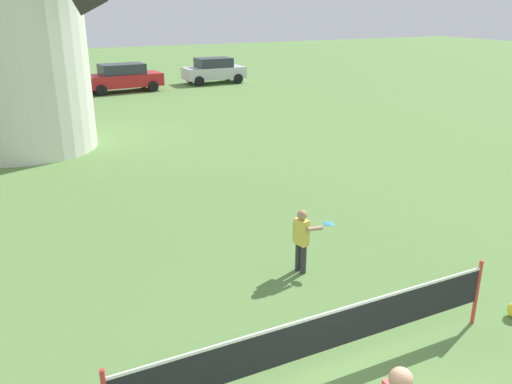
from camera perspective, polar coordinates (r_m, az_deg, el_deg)
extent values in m
cylinder|color=red|center=(8.94, 22.85, -10.02)|extent=(0.06, 0.06, 1.10)
cube|color=black|center=(7.19, 7.36, -15.01)|extent=(5.60, 0.01, 0.55)
cube|color=white|center=(7.03, 7.47, -13.03)|extent=(5.60, 0.02, 0.04)
sphere|color=tan|center=(5.43, 15.45, -19.01)|extent=(0.23, 0.23, 0.23)
cylinder|color=#333338|center=(9.96, 4.61, -7.01)|extent=(0.11, 0.11, 0.56)
cylinder|color=#333338|center=(9.87, 5.16, -7.29)|extent=(0.11, 0.11, 0.56)
cube|color=#E5CC4C|center=(9.68, 4.98, -4.35)|extent=(0.20, 0.30, 0.50)
sphere|color=tan|center=(9.55, 5.03, -2.50)|extent=(0.19, 0.19, 0.19)
cylinder|color=tan|center=(9.81, 4.26, -4.13)|extent=(0.08, 0.08, 0.37)
cylinder|color=tan|center=(9.66, 6.36, -3.98)|extent=(0.39, 0.16, 0.14)
cylinder|color=#338CCC|center=(9.76, 6.98, -3.76)|extent=(0.22, 0.07, 0.04)
ellipsoid|color=#338CCC|center=(9.90, 7.88, -3.43)|extent=(0.23, 0.27, 0.03)
cylinder|color=black|center=(31.61, -23.45, 10.09)|extent=(0.60, 0.19, 0.60)
cylinder|color=black|center=(29.93, -23.17, 9.67)|extent=(0.60, 0.19, 0.60)
cube|color=red|center=(31.42, -14.27, 11.69)|extent=(4.43, 1.97, 0.70)
cube|color=#2D333D|center=(31.34, -14.36, 12.83)|extent=(2.52, 1.64, 0.56)
cylinder|color=black|center=(32.70, -12.12, 11.53)|extent=(0.61, 0.22, 0.60)
cylinder|color=black|center=(31.10, -11.11, 11.19)|extent=(0.61, 0.22, 0.60)
cylinder|color=black|center=(31.92, -17.23, 10.90)|extent=(0.61, 0.22, 0.60)
cylinder|color=black|center=(30.28, -16.46, 10.54)|extent=(0.61, 0.22, 0.60)
cube|color=silver|center=(33.98, -4.60, 12.79)|extent=(3.82, 1.74, 0.70)
cube|color=#2D333D|center=(33.91, -4.63, 13.85)|extent=(2.15, 1.52, 0.56)
cylinder|color=black|center=(35.28, -3.10, 12.51)|extent=(0.60, 0.19, 0.60)
cylinder|color=black|center=(33.73, -1.95, 12.19)|extent=(0.60, 0.19, 0.60)
cylinder|color=black|center=(34.37, -7.17, 12.20)|extent=(0.60, 0.19, 0.60)
cylinder|color=black|center=(32.78, -6.18, 11.87)|extent=(0.60, 0.19, 0.60)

